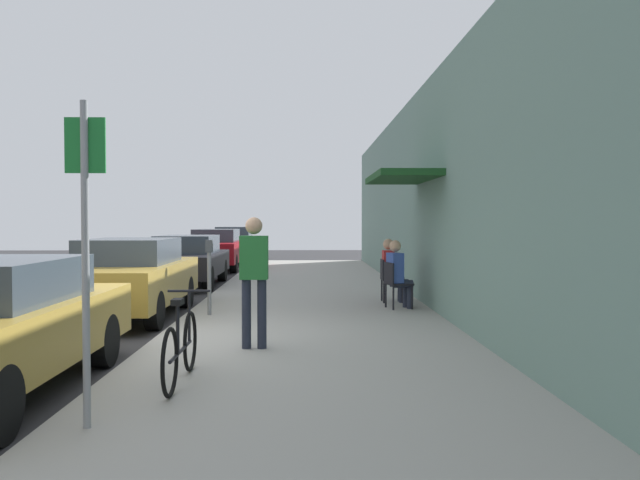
{
  "coord_description": "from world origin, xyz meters",
  "views": [
    {
      "loc": [
        2.15,
        -8.9,
        1.77
      ],
      "look_at": [
        2.44,
        4.23,
        1.38
      ],
      "focal_mm": 35.99,
      "sensor_mm": 36.0,
      "label": 1
    }
  ],
  "objects_px": {
    "parked_car_2": "(187,260)",
    "bicycle_0": "(181,348)",
    "parked_car_3": "(216,249)",
    "cafe_chair_1": "(388,277)",
    "seated_patron_0": "(398,272)",
    "pedestrian_standing": "(254,271)",
    "parked_car_1": "(129,277)",
    "cafe_chair_0": "(395,282)",
    "parking_meter": "(209,271)",
    "street_sign": "(85,238)",
    "parked_car_4": "(234,243)",
    "seated_patron_1": "(391,268)"
  },
  "relations": [
    {
      "from": "parking_meter",
      "to": "cafe_chair_0",
      "type": "distance_m",
      "value": 3.47
    },
    {
      "from": "parked_car_3",
      "to": "seated_patron_0",
      "type": "relative_size",
      "value": 3.41
    },
    {
      "from": "street_sign",
      "to": "cafe_chair_1",
      "type": "bearing_deg",
      "value": 66.48
    },
    {
      "from": "street_sign",
      "to": "cafe_chair_0",
      "type": "distance_m",
      "value": 7.77
    },
    {
      "from": "cafe_chair_1",
      "to": "parked_car_1",
      "type": "bearing_deg",
      "value": -166.32
    },
    {
      "from": "parked_car_2",
      "to": "bicycle_0",
      "type": "xyz_separation_m",
      "value": [
        1.97,
        -11.01,
        -0.24
      ]
    },
    {
      "from": "parked_car_1",
      "to": "parked_car_2",
      "type": "xyz_separation_m",
      "value": [
        0.0,
        5.73,
        -0.04
      ]
    },
    {
      "from": "bicycle_0",
      "to": "seated_patron_1",
      "type": "bearing_deg",
      "value": 65.05
    },
    {
      "from": "cafe_chair_1",
      "to": "seated_patron_0",
      "type": "bearing_deg",
      "value": -86.35
    },
    {
      "from": "parking_meter",
      "to": "pedestrian_standing",
      "type": "xyz_separation_m",
      "value": [
        1.03,
        -2.99,
        0.23
      ]
    },
    {
      "from": "parked_car_4",
      "to": "parked_car_2",
      "type": "bearing_deg",
      "value": -90.0
    },
    {
      "from": "parking_meter",
      "to": "cafe_chair_0",
      "type": "bearing_deg",
      "value": 12.49
    },
    {
      "from": "parked_car_2",
      "to": "cafe_chair_0",
      "type": "relative_size",
      "value": 5.06
    },
    {
      "from": "bicycle_0",
      "to": "parked_car_3",
      "type": "bearing_deg",
      "value": 96.75
    },
    {
      "from": "parking_meter",
      "to": "seated_patron_1",
      "type": "relative_size",
      "value": 1.02
    },
    {
      "from": "bicycle_0",
      "to": "pedestrian_standing",
      "type": "bearing_deg",
      "value": 71.14
    },
    {
      "from": "parked_car_3",
      "to": "cafe_chair_0",
      "type": "distance_m",
      "value": 12.21
    },
    {
      "from": "seated_patron_0",
      "to": "pedestrian_standing",
      "type": "distance_m",
      "value": 4.47
    },
    {
      "from": "street_sign",
      "to": "cafe_chair_0",
      "type": "bearing_deg",
      "value": 63.58
    },
    {
      "from": "parked_car_1",
      "to": "parked_car_3",
      "type": "height_order",
      "value": "parked_car_3"
    },
    {
      "from": "parked_car_1",
      "to": "cafe_chair_0",
      "type": "relative_size",
      "value": 5.06
    },
    {
      "from": "street_sign",
      "to": "parked_car_3",
      "type": "bearing_deg",
      "value": 94.75
    },
    {
      "from": "parked_car_4",
      "to": "bicycle_0",
      "type": "xyz_separation_m",
      "value": [
        1.97,
        -22.54,
        -0.29
      ]
    },
    {
      "from": "cafe_chair_0",
      "to": "pedestrian_standing",
      "type": "relative_size",
      "value": 0.51
    },
    {
      "from": "bicycle_0",
      "to": "cafe_chair_0",
      "type": "xyz_separation_m",
      "value": [
        2.95,
        5.5,
        0.14
      ]
    },
    {
      "from": "street_sign",
      "to": "bicycle_0",
      "type": "relative_size",
      "value": 1.52
    },
    {
      "from": "parked_car_2",
      "to": "parked_car_4",
      "type": "bearing_deg",
      "value": 90.0
    },
    {
      "from": "street_sign",
      "to": "parked_car_2",
      "type": "bearing_deg",
      "value": 96.9
    },
    {
      "from": "parked_car_1",
      "to": "cafe_chair_0",
      "type": "distance_m",
      "value": 4.93
    },
    {
      "from": "cafe_chair_0",
      "to": "pedestrian_standing",
      "type": "height_order",
      "value": "pedestrian_standing"
    },
    {
      "from": "parked_car_1",
      "to": "parked_car_2",
      "type": "height_order",
      "value": "parked_car_1"
    },
    {
      "from": "bicycle_0",
      "to": "pedestrian_standing",
      "type": "xyz_separation_m",
      "value": [
        0.6,
        1.76,
        0.64
      ]
    },
    {
      "from": "parked_car_1",
      "to": "parked_car_2",
      "type": "relative_size",
      "value": 1.0
    },
    {
      "from": "parked_car_1",
      "to": "parked_car_4",
      "type": "xyz_separation_m",
      "value": [
        -0.0,
        17.26,
        0.02
      ]
    },
    {
      "from": "parked_car_2",
      "to": "parked_car_3",
      "type": "height_order",
      "value": "parked_car_3"
    },
    {
      "from": "parked_car_1",
      "to": "cafe_chair_1",
      "type": "height_order",
      "value": "parked_car_1"
    },
    {
      "from": "parking_meter",
      "to": "cafe_chair_0",
      "type": "relative_size",
      "value": 1.52
    },
    {
      "from": "parked_car_3",
      "to": "cafe_chair_1",
      "type": "xyz_separation_m",
      "value": [
        4.92,
        -10.2,
        -0.14
      ]
    },
    {
      "from": "seated_patron_1",
      "to": "cafe_chair_1",
      "type": "bearing_deg",
      "value": 179.72
    },
    {
      "from": "parking_meter",
      "to": "cafe_chair_1",
      "type": "bearing_deg",
      "value": 26.99
    },
    {
      "from": "street_sign",
      "to": "bicycle_0",
      "type": "xyz_separation_m",
      "value": [
        0.47,
        1.4,
        -1.16
      ]
    },
    {
      "from": "parked_car_3",
      "to": "parking_meter",
      "type": "height_order",
      "value": "parked_car_3"
    },
    {
      "from": "pedestrian_standing",
      "to": "parking_meter",
      "type": "bearing_deg",
      "value": 108.96
    },
    {
      "from": "street_sign",
      "to": "cafe_chair_1",
      "type": "distance_m",
      "value": 8.64
    },
    {
      "from": "parked_car_3",
      "to": "bicycle_0",
      "type": "distance_m",
      "value": 16.79
    },
    {
      "from": "parked_car_2",
      "to": "pedestrian_standing",
      "type": "height_order",
      "value": "pedestrian_standing"
    },
    {
      "from": "seated_patron_1",
      "to": "cafe_chair_0",
      "type": "bearing_deg",
      "value": -93.4
    },
    {
      "from": "parked_car_1",
      "to": "bicycle_0",
      "type": "relative_size",
      "value": 2.57
    },
    {
      "from": "parked_car_3",
      "to": "cafe_chair_0",
      "type": "bearing_deg",
      "value": -66.2
    },
    {
      "from": "parked_car_1",
      "to": "street_sign",
      "type": "height_order",
      "value": "street_sign"
    }
  ]
}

